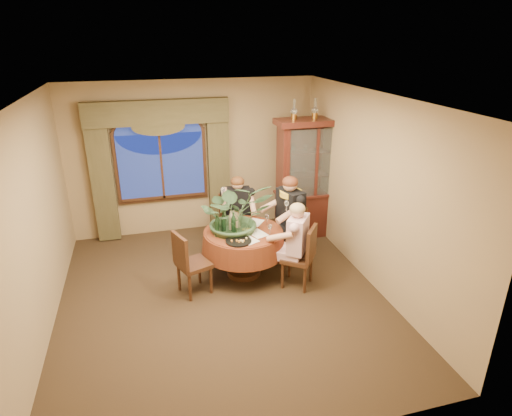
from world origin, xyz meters
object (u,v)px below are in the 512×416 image
object	(u,v)px
person_pink	(297,245)
centerpiece_plant	(235,188)
oil_lamp_center	(315,108)
chair_back	(233,223)
person_back	(238,213)
wine_bottle_0	(217,226)
wine_bottle_1	(234,223)
person_scarf	(290,219)
oil_lamp_left	(294,109)
wine_bottle_2	(224,223)
dining_table	(244,253)
oil_lamp_right	(335,108)
chair_right	(297,256)
chair_front_left	(194,263)
olive_bowl	(247,231)
stoneware_vase	(235,220)
wine_bottle_3	(231,221)
china_cabinet	(311,179)
chair_back_right	(288,234)

from	to	relation	value
person_pink	centerpiece_plant	xyz separation A→B (m)	(-0.79, 0.58, 0.76)
oil_lamp_center	centerpiece_plant	bearing A→B (deg)	-147.69
chair_back	person_back	size ratio (longest dim) A/B	0.72
wine_bottle_0	wine_bottle_1	xyz separation A→B (m)	(0.25, 0.03, 0.00)
person_scarf	wine_bottle_0	size ratio (longest dim) A/B	4.46
oil_lamp_left	wine_bottle_1	distance (m)	2.27
wine_bottle_2	dining_table	bearing A→B (deg)	-2.51
wine_bottle_2	oil_lamp_right	bearing A→B (deg)	26.37
chair_right	centerpiece_plant	bearing A→B (deg)	89.79
chair_back	chair_front_left	bearing A→B (deg)	56.99
olive_bowl	wine_bottle_2	bearing A→B (deg)	166.29
wine_bottle_1	person_scarf	bearing A→B (deg)	16.75
person_pink	stoneware_vase	distance (m)	1.03
oil_lamp_left	wine_bottle_2	bearing A→B (deg)	-143.11
wine_bottle_0	wine_bottle_3	distance (m)	0.26
chair_back	person_back	xyz separation A→B (m)	(0.09, -0.03, 0.19)
wine_bottle_3	person_back	bearing A→B (deg)	70.41
dining_table	oil_lamp_center	distance (m)	2.74
wine_bottle_3	oil_lamp_left	bearing A→B (deg)	38.62
oil_lamp_center	person_scarf	bearing A→B (deg)	-129.15
wine_bottle_1	wine_bottle_0	bearing A→B (deg)	-173.57
oil_lamp_left	person_back	world-z (taller)	oil_lamp_left
person_pink	person_scarf	world-z (taller)	person_scarf
oil_lamp_right	wine_bottle_3	bearing A→B (deg)	-152.87
centerpiece_plant	wine_bottle_1	size ratio (longest dim) A/B	3.65
stoneware_vase	chair_back	bearing A→B (deg)	81.00
person_scarf	centerpiece_plant	distance (m)	1.17
oil_lamp_right	oil_lamp_center	bearing A→B (deg)	180.00
chair_front_left	wine_bottle_1	xyz separation A→B (m)	(0.65, 0.25, 0.44)
olive_bowl	wine_bottle_1	world-z (taller)	wine_bottle_1
china_cabinet	oil_lamp_center	distance (m)	1.26
centerpiece_plant	oil_lamp_center	bearing A→B (deg)	32.31
centerpiece_plant	wine_bottle_2	xyz separation A→B (m)	(-0.20, -0.06, -0.51)
wine_bottle_1	chair_right	bearing A→B (deg)	-28.46
person_pink	stoneware_vase	xyz separation A→B (m)	(-0.78, 0.63, 0.23)
china_cabinet	wine_bottle_0	size ratio (longest dim) A/B	6.58
chair_right	person_back	distance (m)	1.51
chair_back_right	chair_back	xyz separation A→B (m)	(-0.78, 0.66, 0.00)
oil_lamp_right	chair_front_left	size ratio (longest dim) A/B	0.35
chair_back	dining_table	bearing A→B (deg)	90.00
person_back	person_scarf	distance (m)	0.95
china_cabinet	oil_lamp_right	world-z (taller)	oil_lamp_right
dining_table	person_back	bearing A→B (deg)	82.39
person_back	wine_bottle_3	bearing A→B (deg)	78.02
centerpiece_plant	wine_bottle_3	world-z (taller)	centerpiece_plant
oil_lamp_right	wine_bottle_0	size ratio (longest dim) A/B	1.03
oil_lamp_left	wine_bottle_3	distance (m)	2.24
chair_right	stoneware_vase	xyz separation A→B (m)	(-0.78, 0.64, 0.41)
oil_lamp_right	chair_front_left	bearing A→B (deg)	-152.58
oil_lamp_left	chair_front_left	distance (m)	3.06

